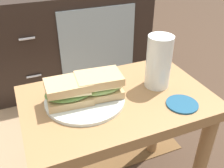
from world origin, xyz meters
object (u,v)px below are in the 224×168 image
Objects in this scene: sandwich_back at (99,85)px; coaster at (182,104)px; sandwich_front at (69,92)px; plate at (85,99)px; beer_glass at (159,63)px; tv_cabinet at (69,37)px.

coaster is at bearing -31.37° from sandwich_back.
sandwich_back reaches higher than sandwich_front.
sandwich_front is at bearing 179.06° from plate.
plate is 0.06m from sandwich_back.
sandwich_front is 0.28m from beer_glass.
sandwich_back is (0.04, -0.00, 0.04)m from plate.
beer_glass is (0.28, -0.01, 0.04)m from sandwich_front.
tv_cabinet is 0.96m from plate.
sandwich_front is 0.96× the size of sandwich_back.
plate is 0.28m from coaster.
tv_cabinet is 10.53× the size of coaster.
plate is 1.58× the size of sandwich_back.
tv_cabinet reaches higher than coaster.
plate is 1.64× the size of sandwich_front.
plate is (-0.17, -0.93, 0.17)m from tv_cabinet.
plate is 1.40× the size of beer_glass.
tv_cabinet reaches higher than sandwich_front.
beer_glass is at bearing -1.21° from sandwich_back.
tv_cabinet is 0.96m from sandwich_back.
sandwich_back is at bearing 178.79° from beer_glass.
sandwich_back is (0.09, -0.00, 0.00)m from sandwich_front.
sandwich_front is at bearing -103.28° from tv_cabinet.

